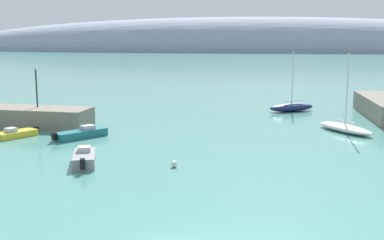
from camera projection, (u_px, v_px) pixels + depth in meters
name	position (u px, v px, depth m)	size (l,w,h in m)	color
breakwater_rocks	(14.00, 116.00, 54.27)	(17.26, 4.31, 2.03)	gray
distant_ridge	(250.00, 51.00, 259.54)	(344.80, 51.50, 35.61)	#8E99AD
sailboat_navy_mid_mooring	(292.00, 107.00, 63.73)	(6.42, 4.48, 7.69)	navy
sailboat_white_outer_mooring	(345.00, 128.00, 50.73)	(5.72, 6.99, 8.03)	white
motorboat_yellow_foreground	(17.00, 134.00, 48.30)	(3.45, 4.13, 1.00)	yellow
motorboat_teal_alongside_breakwater	(81.00, 134.00, 47.87)	(4.52, 4.97, 1.15)	#1E6B70
motorboat_grey_outer	(84.00, 158.00, 38.37)	(2.80, 4.77, 1.27)	gray
mooring_buoy_white	(174.00, 164.00, 37.53)	(0.50, 0.50, 0.50)	silver
harbor_lamp_post	(36.00, 82.00, 53.51)	(0.36, 0.36, 4.52)	black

